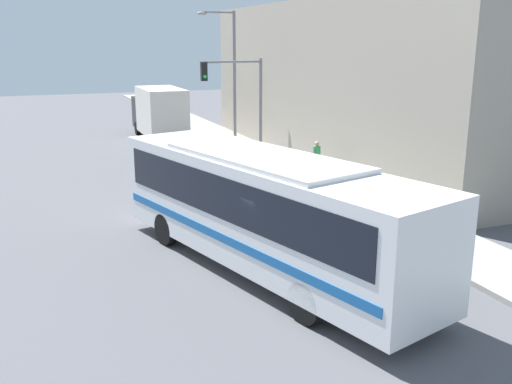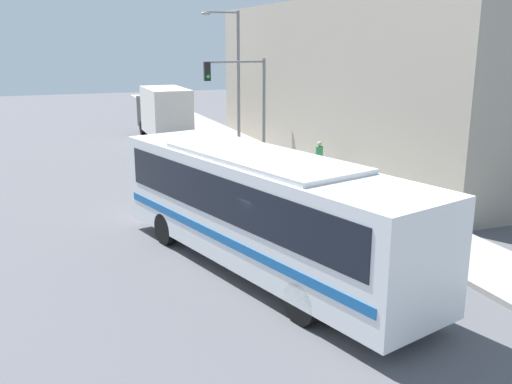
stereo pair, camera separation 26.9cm
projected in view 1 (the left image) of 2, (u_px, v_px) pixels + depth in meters
The scene contains 10 objects.
ground_plane at pixel (274, 274), 15.77m from camera, with size 120.00×120.00×0.00m, color #515156.
sidewalk at pixel (233, 142), 35.81m from camera, with size 2.73×70.00×0.16m.
building_facade at pixel (348, 81), 30.66m from camera, with size 6.00×25.40×8.30m.
city_bus at pixel (262, 205), 15.58m from camera, with size 5.51×11.50×3.30m.
delivery_truck at pixel (159, 112), 37.00m from camera, with size 2.39×7.03×3.37m.
fire_hydrant at pixel (362, 203), 20.78m from camera, with size 0.27×0.36×0.72m.
traffic_light_pole at pixel (240, 92), 28.80m from camera, with size 3.28×0.35×5.24m.
parking_meter at pixel (297, 162), 25.56m from camera, with size 0.14×0.14×1.24m.
street_lamp at pixel (230, 69), 32.75m from camera, with size 2.25×0.28×7.74m.
pedestrian_near_corner at pixel (317, 159), 25.92m from camera, with size 0.34×0.34×1.71m.
Camera 1 is at (-5.87, -13.45, 6.23)m, focal length 40.00 mm.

